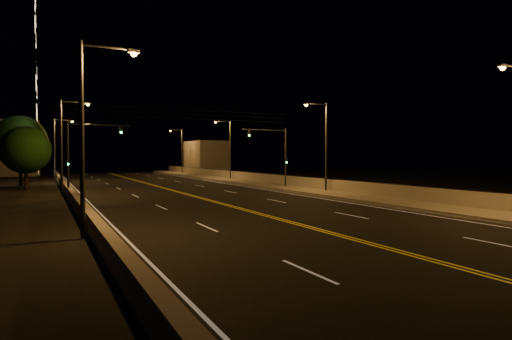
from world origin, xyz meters
name	(u,v)px	position (x,y,z in m)	size (l,w,h in m)	color
ground	(451,266)	(0.00, 0.00, 0.00)	(160.00, 160.00, 0.00)	black
road	(220,203)	(0.00, 20.00, 0.01)	(18.00, 120.00, 0.02)	black
sidewalk	(338,195)	(10.80, 20.00, 0.15)	(3.60, 120.00, 0.30)	gray
curb	(319,197)	(8.93, 20.00, 0.07)	(0.14, 120.00, 0.15)	gray
parapet_wall	(353,187)	(12.45, 20.00, 0.80)	(0.30, 120.00, 1.00)	gray
jersey_barrier	(78,204)	(-9.70, 20.00, 0.43)	(0.45, 120.00, 0.86)	gray
distant_building_right	(206,157)	(16.50, 68.14, 3.12)	(6.00, 10.00, 6.24)	gray
distant_building_left	(14,148)	(-16.00, 75.03, 4.74)	(8.00, 8.00, 9.47)	gray
parapet_rail	(353,181)	(12.45, 20.00, 1.33)	(0.06, 0.06, 120.00)	black
lane_markings	(220,203)	(0.00, 19.93, 0.02)	(17.32, 116.00, 0.00)	silver
streetlight_1	(324,141)	(11.50, 23.06, 4.89)	(2.55, 0.28, 8.39)	#2D2D33
streetlight_2	(228,146)	(11.50, 45.53, 4.89)	(2.55, 0.28, 8.39)	#2D2D33
streetlight_3	(180,148)	(11.50, 68.46, 4.89)	(2.55, 0.28, 8.39)	#2D2D33
streetlight_4	(89,124)	(-9.90, 10.17, 4.89)	(2.55, 0.28, 8.39)	#2D2D33
streetlight_5	(65,140)	(-9.90, 31.39, 4.89)	(2.55, 0.28, 8.39)	#2D2D33
streetlight_6	(57,145)	(-9.90, 53.01, 4.89)	(2.55, 0.28, 8.39)	#2D2D33
traffic_signal_right	(277,151)	(10.02, 29.07, 3.98)	(5.11, 0.31, 6.33)	#2D2D33
traffic_signal_left	(81,150)	(-8.82, 29.07, 3.98)	(5.11, 0.31, 6.33)	#2D2D33
overhead_wires	(182,114)	(0.00, 29.50, 7.40)	(22.00, 0.03, 0.83)	black
tree_0	(26,150)	(-13.16, 39.32, 4.08)	(4.78, 4.78, 6.47)	black
tree_1	(20,141)	(-13.97, 47.72, 5.16)	(6.04, 6.04, 8.19)	black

